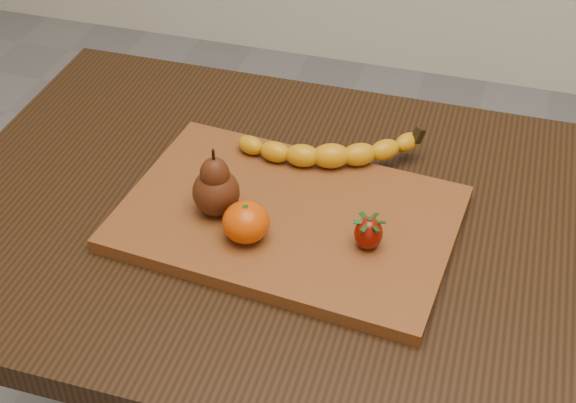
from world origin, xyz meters
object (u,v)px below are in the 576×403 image
(cutting_board, at_px, (288,218))
(pear, at_px, (215,182))
(table, at_px, (288,265))
(mandarin, at_px, (246,222))

(cutting_board, bearing_deg, pear, -161.55)
(table, bearing_deg, cutting_board, -73.92)
(table, height_order, mandarin, mandarin)
(table, distance_m, mandarin, 0.17)
(table, relative_size, mandarin, 15.94)
(table, xyz_separation_m, cutting_board, (0.01, -0.02, 0.11))
(table, height_order, pear, pear)
(pear, bearing_deg, mandarin, -36.06)
(table, xyz_separation_m, pear, (-0.09, -0.04, 0.17))
(cutting_board, bearing_deg, table, 111.16)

